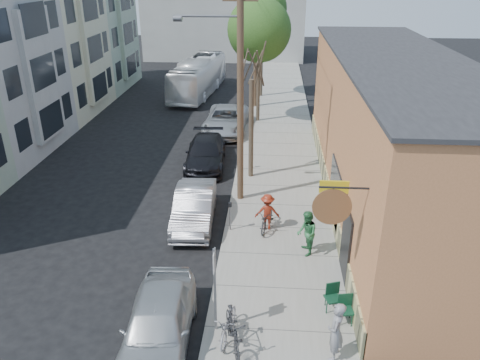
# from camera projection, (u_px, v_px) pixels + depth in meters

# --- Properties ---
(ground) EXTENTS (120.00, 120.00, 0.00)m
(ground) POSITION_uv_depth(u_px,v_px,m) (168.00, 253.00, 17.81)
(ground) COLOR black
(sidewalk) EXTENTS (4.50, 58.00, 0.15)m
(sidewalk) POSITION_uv_depth(u_px,v_px,m) (279.00, 150.00, 27.46)
(sidewalk) COLOR gray
(sidewalk) RESTS_ON ground
(cafe_building) EXTENTS (6.60, 20.20, 6.61)m
(cafe_building) POSITION_uv_depth(u_px,v_px,m) (391.00, 134.00, 20.36)
(cafe_building) COLOR #B87144
(cafe_building) RESTS_ON ground
(apartment_row) EXTENTS (6.30, 32.00, 9.00)m
(apartment_row) POSITION_uv_depth(u_px,v_px,m) (25.00, 61.00, 29.39)
(apartment_row) COLOR #9AAD92
(apartment_row) RESTS_ON ground
(end_cap_building) EXTENTS (18.00, 8.00, 12.00)m
(end_cap_building) POSITION_uv_depth(u_px,v_px,m) (225.00, 3.00, 53.48)
(end_cap_building) COLOR #AAAAA5
(end_cap_building) RESTS_ON ground
(sign_post) EXTENTS (0.07, 0.45, 2.80)m
(sign_post) POSITION_uv_depth(u_px,v_px,m) (215.00, 282.00, 13.20)
(sign_post) COLOR slate
(sign_post) RESTS_ON sidewalk
(parking_meter_near) EXTENTS (0.14, 0.14, 1.24)m
(parking_meter_near) POSITION_uv_depth(u_px,v_px,m) (230.00, 212.00, 18.75)
(parking_meter_near) COLOR slate
(parking_meter_near) RESTS_ON sidewalk
(parking_meter_far) EXTENTS (0.14, 0.14, 1.24)m
(parking_meter_far) POSITION_uv_depth(u_px,v_px,m) (241.00, 155.00, 24.35)
(parking_meter_far) COLOR slate
(parking_meter_far) RESTS_ON sidewalk
(utility_pole_near) EXTENTS (3.57, 0.28, 10.00)m
(utility_pole_near) POSITION_uv_depth(u_px,v_px,m) (239.00, 85.00, 19.51)
(utility_pole_near) COLOR #503A28
(utility_pole_near) RESTS_ON sidewalk
(utility_pole_far) EXTENTS (1.80, 0.28, 10.00)m
(utility_pole_far) POSITION_uv_depth(u_px,v_px,m) (256.00, 36.00, 33.73)
(utility_pole_far) COLOR #503A28
(utility_pole_far) RESTS_ON sidewalk
(tree_bare) EXTENTS (0.24, 0.24, 4.95)m
(tree_bare) POSITION_uv_depth(u_px,v_px,m) (251.00, 130.00, 22.96)
(tree_bare) COLOR #44392C
(tree_bare) RESTS_ON sidewalk
(tree_leafy_mid) EXTENTS (4.12, 4.12, 8.10)m
(tree_leafy_mid) POSITION_uv_depth(u_px,v_px,m) (259.00, 30.00, 30.04)
(tree_leafy_mid) COLOR #44392C
(tree_leafy_mid) RESTS_ON sidewalk
(tree_leafy_far) EXTENTS (3.76, 3.76, 8.68)m
(tree_leafy_far) POSITION_uv_depth(u_px,v_px,m) (262.00, 9.00, 35.90)
(tree_leafy_far) COLOR #44392C
(tree_leafy_far) RESTS_ON sidewalk
(patio_chair_a) EXTENTS (0.58, 0.58, 0.88)m
(patio_chair_a) POSITION_uv_depth(u_px,v_px,m) (345.00, 310.00, 13.98)
(patio_chair_a) COLOR #0F3624
(patio_chair_a) RESTS_ON sidewalk
(patio_chair_b) EXTENTS (0.63, 0.63, 0.88)m
(patio_chair_b) POSITION_uv_depth(u_px,v_px,m) (333.00, 298.00, 14.48)
(patio_chair_b) COLOR #0F3624
(patio_chair_b) RESTS_ON sidewalk
(patron_grey) EXTENTS (0.58, 0.74, 1.80)m
(patron_grey) POSITION_uv_depth(u_px,v_px,m) (336.00, 332.00, 12.52)
(patron_grey) COLOR gray
(patron_grey) RESTS_ON sidewalk
(patron_green) EXTENTS (0.77, 0.93, 1.74)m
(patron_green) POSITION_uv_depth(u_px,v_px,m) (307.00, 233.00, 17.16)
(patron_green) COLOR #2B6D3E
(patron_green) RESTS_ON sidewalk
(cyclist) EXTENTS (1.02, 0.63, 1.54)m
(cyclist) POSITION_uv_depth(u_px,v_px,m) (267.00, 212.00, 18.87)
(cyclist) COLOR maroon
(cyclist) RESTS_ON sidewalk
(cyclist_bike) EXTENTS (0.97, 1.87, 0.93)m
(cyclist_bike) POSITION_uv_depth(u_px,v_px,m) (267.00, 218.00, 19.00)
(cyclist_bike) COLOR black
(cyclist_bike) RESTS_ON sidewalk
(parked_bike_a) EXTENTS (1.06, 2.05, 1.18)m
(parked_bike_a) POSITION_uv_depth(u_px,v_px,m) (233.00, 331.00, 12.97)
(parked_bike_a) COLOR black
(parked_bike_a) RESTS_ON sidewalk
(parked_bike_b) EXTENTS (0.83, 1.75, 0.88)m
(parked_bike_b) POSITION_uv_depth(u_px,v_px,m) (229.00, 324.00, 13.45)
(parked_bike_b) COLOR gray
(parked_bike_b) RESTS_ON sidewalk
(car_0) EXTENTS (2.14, 4.76, 1.59)m
(car_0) POSITION_uv_depth(u_px,v_px,m) (158.00, 324.00, 13.15)
(car_0) COLOR #AAAFB2
(car_0) RESTS_ON ground
(car_1) EXTENTS (1.84, 4.62, 1.50)m
(car_1) POSITION_uv_depth(u_px,v_px,m) (194.00, 207.00, 19.63)
(car_1) COLOR gray
(car_1) RESTS_ON ground
(car_2) EXTENTS (2.35, 5.14, 1.46)m
(car_2) POSITION_uv_depth(u_px,v_px,m) (206.00, 153.00, 25.27)
(car_2) COLOR black
(car_2) RESTS_ON ground
(car_3) EXTENTS (2.75, 5.76, 1.59)m
(car_3) POSITION_uv_depth(u_px,v_px,m) (226.00, 120.00, 30.52)
(car_3) COLOR #ADB0B5
(car_3) RESTS_ON ground
(bus) EXTENTS (3.54, 10.79, 2.95)m
(bus) POSITION_uv_depth(u_px,v_px,m) (198.00, 77.00, 39.21)
(bus) COLOR white
(bus) RESTS_ON ground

